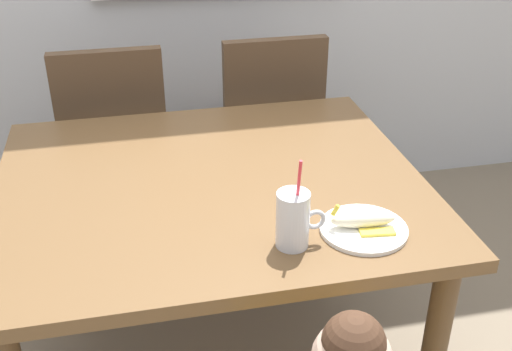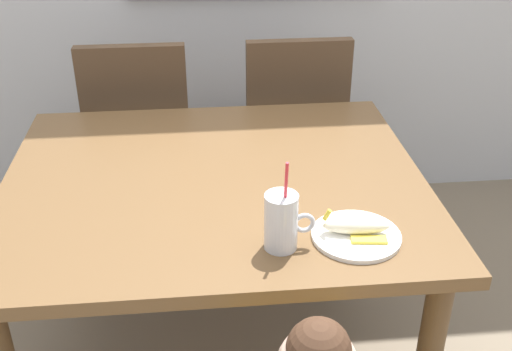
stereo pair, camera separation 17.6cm
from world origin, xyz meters
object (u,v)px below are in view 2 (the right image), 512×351
at_px(milk_cup, 281,224).
at_px(peeled_banana, 357,227).
at_px(dining_chair_left, 141,133).
at_px(dining_chair_right, 292,126).
at_px(dining_table, 215,205).
at_px(snack_plate, 356,236).

height_order(milk_cup, peeled_banana, milk_cup).
bearing_deg(dining_chair_left, dining_chair_right, -179.52).
bearing_deg(peeled_banana, dining_chair_left, 119.26).
xyz_separation_m(dining_table, snack_plate, (0.35, -0.35, 0.10)).
bearing_deg(dining_chair_right, dining_chair_left, 0.48).
xyz_separation_m(dining_chair_right, milk_cup, (-0.21, -1.17, 0.28)).
distance_m(dining_table, peeled_banana, 0.51).
bearing_deg(dining_chair_right, snack_plate, 89.28).
bearing_deg(dining_chair_right, dining_table, 65.38).
bearing_deg(peeled_banana, dining_chair_right, 89.31).
bearing_deg(milk_cup, dining_chair_right, 79.75).
bearing_deg(milk_cup, snack_plate, 5.78).
bearing_deg(dining_table, peeled_banana, -44.83).
distance_m(dining_table, dining_chair_left, 0.85).
bearing_deg(dining_table, snack_plate, -45.18).
xyz_separation_m(dining_chair_left, dining_chair_right, (0.65, 0.01, 0.00)).
xyz_separation_m(snack_plate, peeled_banana, (0.00, 0.00, 0.03)).
bearing_deg(dining_table, dining_chair_right, 65.38).
relative_size(milk_cup, snack_plate, 1.09).
relative_size(dining_table, milk_cup, 5.02).
bearing_deg(dining_table, milk_cup, -67.60).
xyz_separation_m(dining_table, dining_chair_right, (0.37, 0.80, -0.11)).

